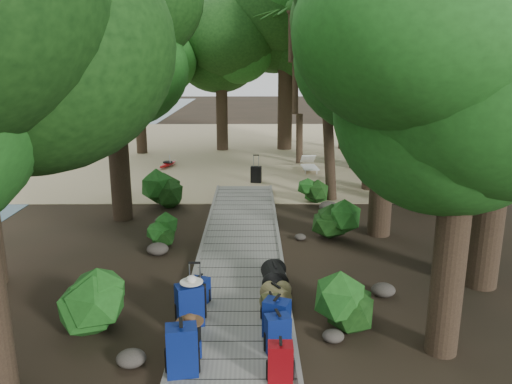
{
  "coord_description": "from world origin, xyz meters",
  "views": [
    {
      "loc": [
        0.29,
        -10.68,
        4.47
      ],
      "look_at": [
        0.39,
        2.73,
        1.0
      ],
      "focal_mm": 35.0,
      "sensor_mm": 36.0,
      "label": 1
    }
  ],
  "objects_px": {
    "backpack_left_c": "(189,303)",
    "lone_suitcase_on_sand": "(256,174)",
    "duffel_right_khaki": "(276,295)",
    "sun_lounger": "(310,164)",
    "backpack_left_b": "(189,340)",
    "suitcase_on_boardwalk": "(196,301)",
    "backpack_right_d": "(271,306)",
    "backpack_right_a": "(280,360)",
    "backpack_right_c": "(277,316)",
    "backpack_left_a": "(182,348)",
    "backpack_right_b": "(278,332)",
    "backpack_left_d": "(200,289)",
    "duffel_right_black": "(274,276)",
    "kayak": "(168,163)"
  },
  "relations": [
    {
      "from": "duffel_right_khaki",
      "to": "lone_suitcase_on_sand",
      "type": "relative_size",
      "value": 0.87
    },
    {
      "from": "backpack_right_c",
      "to": "duffel_right_black",
      "type": "height_order",
      "value": "backpack_right_c"
    },
    {
      "from": "kayak",
      "to": "sun_lounger",
      "type": "height_order",
      "value": "sun_lounger"
    },
    {
      "from": "duffel_right_khaki",
      "to": "backpack_left_d",
      "type": "bearing_deg",
      "value": 144.07
    },
    {
      "from": "backpack_left_c",
      "to": "backpack_right_c",
      "type": "bearing_deg",
      "value": -36.09
    },
    {
      "from": "backpack_right_d",
      "to": "sun_lounger",
      "type": "relative_size",
      "value": 0.26
    },
    {
      "from": "backpack_right_b",
      "to": "duffel_right_khaki",
      "type": "bearing_deg",
      "value": 75.27
    },
    {
      "from": "backpack_right_a",
      "to": "backpack_right_d",
      "type": "distance_m",
      "value": 1.74
    },
    {
      "from": "suitcase_on_boardwalk",
      "to": "sun_lounger",
      "type": "bearing_deg",
      "value": 71.66
    },
    {
      "from": "duffel_right_khaki",
      "to": "kayak",
      "type": "distance_m",
      "value": 13.88
    },
    {
      "from": "backpack_left_b",
      "to": "sun_lounger",
      "type": "bearing_deg",
      "value": 81.34
    },
    {
      "from": "backpack_right_a",
      "to": "kayak",
      "type": "xyz_separation_m",
      "value": [
        -4.13,
        15.52,
        -0.26
      ]
    },
    {
      "from": "backpack_left_b",
      "to": "backpack_right_d",
      "type": "distance_m",
      "value": 1.75
    },
    {
      "from": "backpack_right_a",
      "to": "backpack_right_b",
      "type": "height_order",
      "value": "backpack_right_b"
    },
    {
      "from": "backpack_left_b",
      "to": "suitcase_on_boardwalk",
      "type": "height_order",
      "value": "backpack_left_b"
    },
    {
      "from": "suitcase_on_boardwalk",
      "to": "sun_lounger",
      "type": "height_order",
      "value": "suitcase_on_boardwalk"
    },
    {
      "from": "backpack_right_b",
      "to": "backpack_left_a",
      "type": "bearing_deg",
      "value": -171.37
    },
    {
      "from": "backpack_left_a",
      "to": "backpack_right_b",
      "type": "relative_size",
      "value": 1.23
    },
    {
      "from": "backpack_right_d",
      "to": "lone_suitcase_on_sand",
      "type": "height_order",
      "value": "lone_suitcase_on_sand"
    },
    {
      "from": "backpack_left_a",
      "to": "backpack_right_c",
      "type": "distance_m",
      "value": 1.74
    },
    {
      "from": "duffel_right_khaki",
      "to": "sun_lounger",
      "type": "xyz_separation_m",
      "value": [
        2.01,
        12.22,
        0.02
      ]
    },
    {
      "from": "backpack_left_b",
      "to": "duffel_right_black",
      "type": "distance_m",
      "value": 2.88
    },
    {
      "from": "backpack_right_b",
      "to": "lone_suitcase_on_sand",
      "type": "bearing_deg",
      "value": 78.07
    },
    {
      "from": "backpack_left_a",
      "to": "backpack_right_c",
      "type": "xyz_separation_m",
      "value": [
        1.41,
        1.02,
        -0.07
      ]
    },
    {
      "from": "kayak",
      "to": "backpack_right_d",
      "type": "bearing_deg",
      "value": -58.64
    },
    {
      "from": "backpack_right_a",
      "to": "suitcase_on_boardwalk",
      "type": "height_order",
      "value": "backpack_right_a"
    },
    {
      "from": "backpack_right_b",
      "to": "suitcase_on_boardwalk",
      "type": "xyz_separation_m",
      "value": [
        -1.39,
        1.14,
        -0.05
      ]
    },
    {
      "from": "duffel_right_khaki",
      "to": "duffel_right_black",
      "type": "xyz_separation_m",
      "value": [
        0.01,
        0.77,
        0.04
      ]
    },
    {
      "from": "backpack_right_a",
      "to": "duffel_right_khaki",
      "type": "distance_m",
      "value": 2.29
    },
    {
      "from": "backpack_right_d",
      "to": "backpack_left_a",
      "type": "bearing_deg",
      "value": -139.79
    },
    {
      "from": "backpack_left_d",
      "to": "backpack_left_c",
      "type": "bearing_deg",
      "value": -74.6
    },
    {
      "from": "backpack_right_d",
      "to": "backpack_right_a",
      "type": "bearing_deg",
      "value": -97.25
    },
    {
      "from": "backpack_left_d",
      "to": "duffel_right_black",
      "type": "bearing_deg",
      "value": 45.31
    },
    {
      "from": "backpack_left_c",
      "to": "sun_lounger",
      "type": "height_order",
      "value": "backpack_left_c"
    },
    {
      "from": "backpack_right_d",
      "to": "duffel_right_black",
      "type": "height_order",
      "value": "backpack_right_d"
    },
    {
      "from": "backpack_right_c",
      "to": "duffel_right_khaki",
      "type": "relative_size",
      "value": 1.28
    },
    {
      "from": "duffel_right_khaki",
      "to": "backpack_left_b",
      "type": "bearing_deg",
      "value": -159.37
    },
    {
      "from": "duffel_right_khaki",
      "to": "kayak",
      "type": "relative_size",
      "value": 0.17
    },
    {
      "from": "backpack_left_c",
      "to": "backpack_right_c",
      "type": "relative_size",
      "value": 1.17
    },
    {
      "from": "backpack_right_b",
      "to": "duffel_right_black",
      "type": "height_order",
      "value": "backpack_right_b"
    },
    {
      "from": "backpack_left_c",
      "to": "backpack_right_b",
      "type": "relative_size",
      "value": 1.21
    },
    {
      "from": "backpack_left_c",
      "to": "lone_suitcase_on_sand",
      "type": "height_order",
      "value": "backpack_left_c"
    },
    {
      "from": "backpack_right_c",
      "to": "suitcase_on_boardwalk",
      "type": "height_order",
      "value": "backpack_right_c"
    },
    {
      "from": "backpack_left_a",
      "to": "backpack_left_b",
      "type": "xyz_separation_m",
      "value": [
        0.05,
        0.38,
        -0.11
      ]
    },
    {
      "from": "duffel_right_black",
      "to": "kayak",
      "type": "xyz_separation_m",
      "value": [
        -4.18,
        12.47,
        -0.17
      ]
    },
    {
      "from": "backpack_left_c",
      "to": "duffel_right_black",
      "type": "relative_size",
      "value": 1.15
    },
    {
      "from": "backpack_right_c",
      "to": "duffel_right_khaki",
      "type": "distance_m",
      "value": 1.11
    },
    {
      "from": "backpack_left_c",
      "to": "backpack_right_c",
      "type": "xyz_separation_m",
      "value": [
        1.47,
        -0.36,
        -0.06
      ]
    },
    {
      "from": "backpack_right_c",
      "to": "suitcase_on_boardwalk",
      "type": "xyz_separation_m",
      "value": [
        -1.4,
        0.67,
        -0.06
      ]
    },
    {
      "from": "backpack_right_b",
      "to": "lone_suitcase_on_sand",
      "type": "xyz_separation_m",
      "value": [
        -0.24,
        11.79,
        -0.13
      ]
    }
  ]
}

